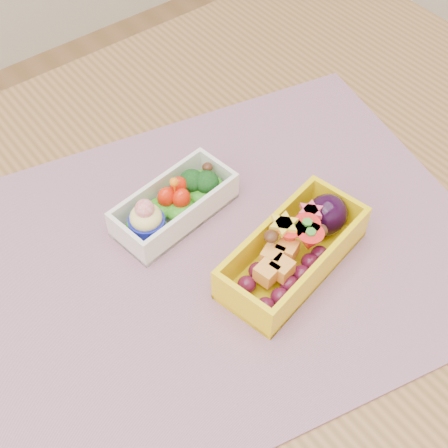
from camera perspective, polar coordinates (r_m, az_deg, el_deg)
table at (r=0.78m, az=-3.23°, el=-7.89°), size 1.20×0.80×0.75m
placemat at (r=0.71m, az=-0.23°, el=-2.52°), size 0.65×0.55×0.00m
bento_white at (r=0.72m, az=-4.51°, el=1.73°), size 0.15×0.08×0.06m
bento_yellow at (r=0.68m, az=6.45°, el=-2.27°), size 0.19×0.11×0.06m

